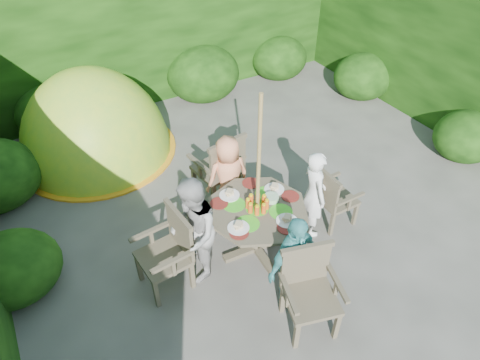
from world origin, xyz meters
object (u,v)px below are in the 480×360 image
patio_table (257,215)px  child_right (314,194)px  garden_chair_right (332,197)px  garden_chair_back (221,167)px  dome_tent (100,152)px  parasol_pole (258,182)px  child_front (293,262)px  child_left (193,232)px  garden_chair_front (309,288)px  garden_chair_left (169,250)px  child_back (228,177)px

patio_table → child_right: bearing=-3.9°
child_right → garden_chair_right: bearing=-82.1°
garden_chair_back → dome_tent: 2.39m
garden_chair_back → child_right: child_right is taller
parasol_pole → child_front: bearing=-93.8°
parasol_pole → child_left: size_ratio=1.60×
garden_chair_back → child_left: bearing=40.4°
patio_table → garden_chair_back: size_ratio=1.26×
child_right → child_left: 1.60m
parasol_pole → dome_tent: bearing=110.0°
garden_chair_right → garden_chair_front: 1.54m
dome_tent → garden_chair_back: bearing=-73.1°
garden_chair_left → child_right: (1.89, -0.14, 0.11)m
garden_chair_back → dome_tent: (-1.21, 1.99, -0.55)m
child_left → child_front: size_ratio=1.13×
child_back → garden_chair_front: bearing=92.6°
child_back → child_front: child_front is taller
garden_chair_back → child_right: (0.71, -1.14, 0.07)m
child_front → garden_chair_back: bearing=71.9°
patio_table → parasol_pole: parasol_pole is taller
child_back → child_front: size_ratio=0.99×
parasol_pole → child_left: bearing=176.2°
dome_tent → garden_chair_right: bearing=-69.3°
child_back → garden_chair_back: bearing=-91.9°
child_right → child_back: size_ratio=1.03×
child_back → child_left: bearing=47.0°
child_right → dome_tent: bearing=44.1°
patio_table → child_back: child_back is taller
child_back → garden_chair_right: bearing=145.9°
child_left → dome_tent: dome_tent is taller
garden_chair_back → garden_chair_front: 2.19m
patio_table → garden_chair_right: size_ratio=1.52×
patio_table → garden_chair_right: garden_chair_right is taller
garden_chair_right → child_front: size_ratio=0.70×
child_right → garden_chair_front: bearing=153.3°
patio_table → child_front: (-0.06, -0.80, 0.01)m
parasol_pole → garden_chair_right: (1.10, -0.08, -0.64)m
child_front → patio_table: bearing=72.2°
garden_chair_front → child_left: (-0.74, 1.15, 0.19)m
child_front → dome_tent: size_ratio=0.43×
child_front → child_back: bearing=72.5°
parasol_pole → garden_chair_back: 1.22m
garden_chair_back → child_back: (-0.04, -0.29, 0.05)m
garden_chair_left → dome_tent: size_ratio=0.34×
garden_chair_front → child_front: 0.32m
child_front → garden_chair_left: bearing=125.9°
patio_table → garden_chair_front: 1.10m
garden_chair_right → child_back: 1.37m
patio_table → garden_chair_left: garden_chair_left is taller
garden_chair_left → child_left: child_left is taller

